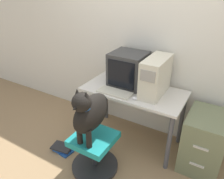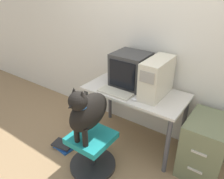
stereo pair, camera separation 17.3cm
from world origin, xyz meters
name	(u,v)px [view 1 (the left image)]	position (x,y,z in m)	size (l,w,h in m)	color
ground_plane	(120,152)	(0.00, 0.00, 0.00)	(12.00, 12.00, 0.00)	#937551
wall_back	(149,37)	(0.00, 0.68, 1.30)	(8.00, 0.05, 2.60)	silver
desk	(134,97)	(0.00, 0.31, 0.64)	(1.21, 0.61, 0.74)	silver
crt_monitor	(128,69)	(-0.13, 0.41, 0.94)	(0.41, 0.39, 0.41)	#383838
pc_tower	(156,76)	(0.24, 0.35, 0.95)	(0.21, 0.51, 0.43)	beige
keyboard	(115,92)	(-0.16, 0.11, 0.75)	(0.41, 0.17, 0.03)	beige
computer_mouse	(135,98)	(0.11, 0.10, 0.76)	(0.06, 0.04, 0.03)	silver
office_chair	(94,151)	(-0.14, -0.35, 0.23)	(0.52, 0.52, 0.44)	#262628
dog	(90,112)	(-0.14, -0.39, 0.77)	(0.21, 0.53, 0.61)	black
filing_cabinet	(204,141)	(0.87, 0.32, 0.33)	(0.42, 0.56, 0.65)	#6B7251
book_stack_floor	(63,148)	(-0.64, -0.33, 0.03)	(0.29, 0.22, 0.06)	#1E4C9E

